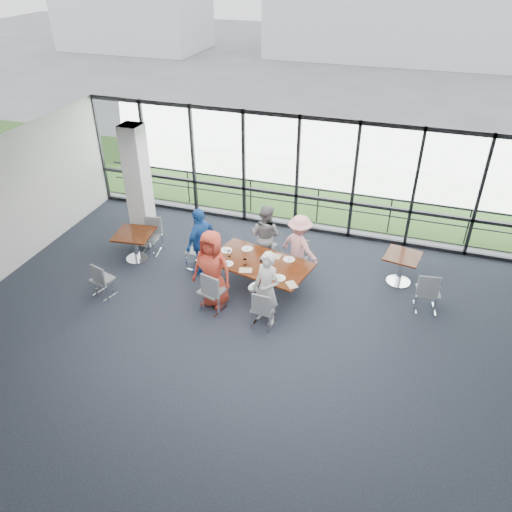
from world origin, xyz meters
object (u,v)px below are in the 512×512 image
(side_table_left, at_px, (134,237))
(diner_far_left, at_px, (265,236))
(chair_main_nl, at_px, (212,291))
(chair_spare_r, at_px, (428,291))
(chair_main_fl, at_px, (266,246))
(chair_main_end, at_px, (198,251))
(side_table_right, at_px, (402,260))
(chair_spare_la, at_px, (102,279))
(diner_near_right, at_px, (267,288))
(main_table, at_px, (260,266))
(chair_main_nr, at_px, (263,308))
(chair_main_fr, at_px, (299,259))
(diner_end, at_px, (201,241))
(structural_column, at_px, (139,187))
(chair_spare_lb, at_px, (149,237))
(diner_near_left, at_px, (212,269))
(diner_far_right, at_px, (299,246))

(side_table_left, xyz_separation_m, diner_far_left, (3.16, 0.80, 0.17))
(chair_main_nl, bearing_deg, chair_spare_r, 33.14)
(chair_main_fl, bearing_deg, chair_main_nl, 96.40)
(chair_main_nl, distance_m, chair_main_end, 1.70)
(side_table_right, distance_m, diner_far_left, 3.25)
(chair_spare_la, bearing_deg, chair_main_fl, 56.13)
(diner_near_right, bearing_deg, diner_far_left, 129.07)
(main_table, distance_m, diner_far_left, 1.11)
(chair_main_nr, height_order, chair_main_fl, chair_main_fl)
(side_table_left, bearing_deg, diner_far_left, 14.18)
(chair_main_nr, distance_m, chair_main_fr, 2.11)
(side_table_right, xyz_separation_m, chair_main_fl, (-3.26, -0.09, -0.17))
(diner_near_right, bearing_deg, chair_main_fl, 128.65)
(diner_near_right, bearing_deg, chair_main_end, 167.99)
(main_table, xyz_separation_m, chair_spare_r, (3.65, 0.44, -0.17))
(chair_spare_la, bearing_deg, diner_end, 58.75)
(diner_near_right, height_order, chair_main_nl, diner_near_right)
(diner_far_left, xyz_separation_m, chair_main_nr, (0.66, -2.25, -0.37))
(side_table_left, distance_m, side_table_right, 6.47)
(structural_column, height_order, main_table, structural_column)
(diner_near_right, bearing_deg, chair_spare_lb, 176.44)
(chair_main_fl, relative_size, chair_spare_lb, 0.97)
(chair_main_fl, height_order, chair_spare_lb, chair_spare_lb)
(chair_main_end, distance_m, chair_spare_lb, 1.49)
(diner_end, bearing_deg, chair_spare_la, -33.24)
(main_table, relative_size, chair_main_nl, 2.48)
(diner_end, bearing_deg, structural_column, -97.50)
(chair_main_nr, bearing_deg, chair_main_fr, 87.95)
(main_table, relative_size, diner_near_left, 1.35)
(diner_far_right, height_order, chair_spare_r, diner_far_right)
(chair_main_fl, relative_size, chair_spare_r, 0.93)
(diner_far_left, height_order, chair_main_nr, diner_far_left)
(side_table_left, xyz_separation_m, chair_main_end, (1.66, 0.13, -0.16))
(diner_far_right, bearing_deg, chair_main_nr, 109.64)
(diner_far_right, bearing_deg, diner_near_left, 74.30)
(chair_spare_r, bearing_deg, chair_spare_lb, 169.97)
(structural_column, bearing_deg, diner_near_left, -34.64)
(side_table_left, height_order, chair_main_fl, chair_main_fl)
(diner_near_right, height_order, chair_main_fl, diner_near_right)
(chair_spare_lb, height_order, chair_spare_r, chair_spare_r)
(diner_far_right, bearing_deg, main_table, 78.88)
(diner_far_left, xyz_separation_m, chair_main_nl, (-0.55, -2.09, -0.32))
(diner_far_left, distance_m, chair_main_end, 1.67)
(structural_column, distance_m, side_table_right, 6.66)
(chair_main_fr, bearing_deg, diner_near_left, 51.06)
(chair_spare_lb, bearing_deg, chair_spare_la, 76.04)
(diner_near_right, height_order, chair_spare_la, diner_near_right)
(diner_near_right, distance_m, chair_spare_la, 3.80)
(chair_main_fl, height_order, chair_main_fr, chair_main_fl)
(diner_near_right, xyz_separation_m, chair_main_nr, (-0.02, -0.17, -0.39))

